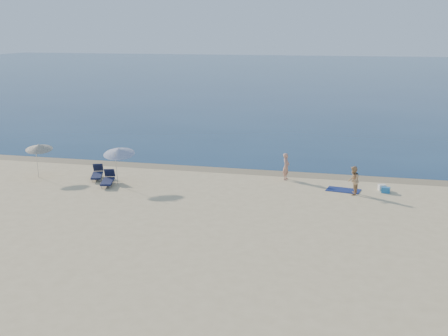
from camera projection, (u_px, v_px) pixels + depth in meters
The scene contains 12 objects.
ground at pixel (150, 328), 16.86m from camera, with size 160.00×160.00×0.00m, color beige.
sea at pixel (331, 74), 111.19m from camera, with size 240.00×160.00×0.01m, color #0C2749.
wet_sand_strip at pixel (261, 172), 35.16m from camera, with size 240.00×1.60×0.00m, color #847254.
person_left at pixel (286, 166), 33.26m from camera, with size 0.58×0.38×1.60m, color tan.
person_right at pixel (353, 180), 30.24m from camera, with size 0.76×0.60×1.57m, color tan.
beach_towel at pixel (343, 190), 31.20m from camera, with size 1.82×1.01×0.03m, color #101B50.
white_bag at pixel (382, 188), 31.15m from camera, with size 0.39×0.33×0.33m, color silver.
blue_cooler at pixel (386, 190), 30.70m from camera, with size 0.45×0.32×0.32m, color #206CB0.
umbrella_near at pixel (119, 151), 31.83m from camera, with size 2.07×2.09×2.35m.
umbrella_far at pixel (39, 147), 33.65m from camera, with size 2.11×2.13×2.17m.
lounger_left at pixel (97, 174), 33.57m from camera, with size 1.18×1.90×0.80m.
lounger_right at pixel (108, 180), 32.25m from camera, with size 1.07×1.92×0.81m.
Camera 1 is at (5.74, -14.25, 8.73)m, focal length 45.00 mm.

